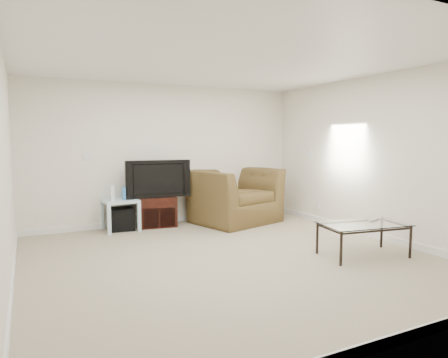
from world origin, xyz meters
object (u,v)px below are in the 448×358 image
television (157,178)px  side_table (120,215)px  tv_stand (157,211)px  recliner (233,186)px  coffee_table (363,240)px  subwoofer (122,219)px

television → side_table: television is taller
side_table → tv_stand: bearing=3.1°
television → side_table: (-0.65, -0.01, -0.59)m
recliner → coffee_table: bearing=-95.7°
side_table → coffee_table: 3.87m
tv_stand → side_table: size_ratio=1.16×
side_table → subwoofer: 0.09m
television → coffee_table: television is taller
television → subwoofer: television is taller
tv_stand → television: television is taller
tv_stand → side_table: bearing=-169.5°
side_table → recliner: bearing=-5.5°
recliner → subwoofer: bearing=157.5°
coffee_table → subwoofer: bearing=130.4°
tv_stand → recliner: (1.38, -0.23, 0.39)m
tv_stand → television: (-0.00, -0.03, 0.59)m
television → recliner: bearing=-4.8°
subwoofer → side_table: bearing=-143.4°
coffee_table → side_table: bearing=131.0°
subwoofer → coffee_table: coffee_table is taller
subwoofer → coffee_table: bearing=-49.6°
tv_stand → subwoofer: tv_stand is taller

